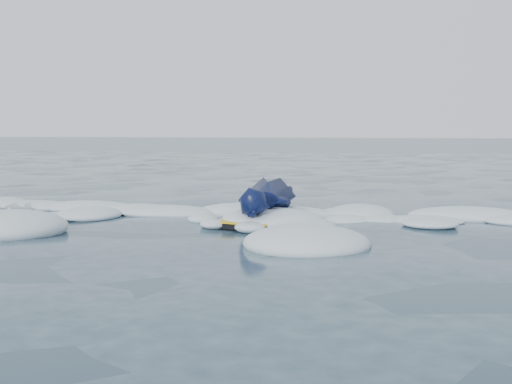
# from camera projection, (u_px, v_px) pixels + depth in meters

# --- Properties ---
(ground) EXTENTS (120.00, 120.00, 0.00)m
(ground) POSITION_uv_depth(u_px,v_px,m) (172.00, 236.00, 6.46)
(ground) COLOR #1B3540
(ground) RESTS_ON ground
(foam_band) EXTENTS (12.00, 3.10, 0.30)m
(foam_band) POSITION_uv_depth(u_px,v_px,m) (198.00, 221.00, 7.47)
(foam_band) COLOR white
(foam_band) RESTS_ON ground
(prone_woman_unit) EXTENTS (0.98, 1.81, 0.47)m
(prone_woman_unit) POSITION_uv_depth(u_px,v_px,m) (266.00, 201.00, 7.46)
(prone_woman_unit) COLOR black
(prone_woman_unit) RESTS_ON ground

